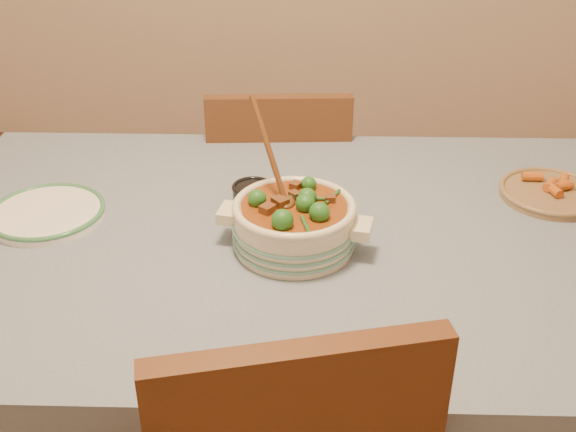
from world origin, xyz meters
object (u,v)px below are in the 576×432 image
object	(u,v)px
stew_casserole	(294,220)
chair_far	(279,199)
dining_table	(286,267)
white_plate	(47,213)
fried_plate	(551,191)
condiment_bowl	(253,194)

from	to	relation	value
stew_casserole	chair_far	distance (m)	0.74
stew_casserole	chair_far	size ratio (longest dim) A/B	0.38
dining_table	chair_far	world-z (taller)	chair_far
white_plate	chair_far	world-z (taller)	chair_far
dining_table	stew_casserole	size ratio (longest dim) A/B	4.98
dining_table	stew_casserole	bearing A→B (deg)	-72.22
dining_table	fried_plate	bearing A→B (deg)	16.18
stew_casserole	fried_plate	size ratio (longest dim) A/B	1.36
white_plate	condiment_bowl	world-z (taller)	condiment_bowl
chair_far	condiment_bowl	bearing A→B (deg)	82.06
dining_table	chair_far	xyz separation A→B (m)	(-0.04, 0.62, -0.16)
stew_casserole	condiment_bowl	world-z (taller)	stew_casserole
fried_plate	dining_table	bearing A→B (deg)	-163.82
white_plate	fried_plate	size ratio (longest dim) A/B	1.24
condiment_bowl	dining_table	bearing A→B (deg)	-56.94
dining_table	chair_far	size ratio (longest dim) A/B	1.89
stew_casserole	dining_table	bearing A→B (deg)	107.78
white_plate	condiment_bowl	size ratio (longest dim) A/B	2.80
stew_casserole	white_plate	distance (m)	0.59
white_plate	condiment_bowl	xyz separation A→B (m)	(0.47, 0.07, 0.02)
dining_table	stew_casserole	distance (m)	0.17
condiment_bowl	fried_plate	distance (m)	0.73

